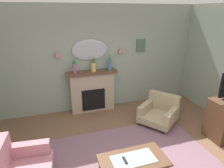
{
  "coord_description": "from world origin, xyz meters",
  "views": [
    {
      "loc": [
        -1.27,
        -2.5,
        2.69
      ],
      "look_at": [
        0.02,
        1.5,
        1.13
      ],
      "focal_mm": 31.78,
      "sensor_mm": 36.0,
      "label": 1
    }
  ],
  "objects_px": {
    "mantel_vase_right": "(110,63)",
    "wall_sconce_left": "(57,54)",
    "wall_mirror": "(90,50)",
    "wall_sconce_right": "(120,50)",
    "mantel_vase_centre": "(93,65)",
    "coffee_table": "(133,162)",
    "mantel_vase_left": "(74,66)",
    "framed_picture": "(141,46)",
    "armchair_in_corner": "(160,111)",
    "tv_remote": "(125,160)",
    "fireplace": "(92,92)"
  },
  "relations": [
    {
      "from": "tv_remote",
      "to": "framed_picture",
      "type": "bearing_deg",
      "value": 60.9
    },
    {
      "from": "wall_sconce_left",
      "to": "armchair_in_corner",
      "type": "bearing_deg",
      "value": -28.74
    },
    {
      "from": "mantel_vase_left",
      "to": "mantel_vase_right",
      "type": "distance_m",
      "value": 0.95
    },
    {
      "from": "fireplace",
      "to": "framed_picture",
      "type": "relative_size",
      "value": 3.78
    },
    {
      "from": "fireplace",
      "to": "mantel_vase_left",
      "type": "xyz_separation_m",
      "value": [
        -0.45,
        -0.03,
        0.79
      ]
    },
    {
      "from": "mantel_vase_centre",
      "to": "coffee_table",
      "type": "bearing_deg",
      "value": -89.61
    },
    {
      "from": "framed_picture",
      "to": "coffee_table",
      "type": "bearing_deg",
      "value": -116.76
    },
    {
      "from": "mantel_vase_left",
      "to": "mantel_vase_right",
      "type": "xyz_separation_m",
      "value": [
        0.95,
        0.0,
        0.0
      ]
    },
    {
      "from": "framed_picture",
      "to": "mantel_vase_right",
      "type": "bearing_deg",
      "value": -169.8
    },
    {
      "from": "mantel_vase_left",
      "to": "wall_mirror",
      "type": "xyz_separation_m",
      "value": [
        0.45,
        0.17,
        0.35
      ]
    },
    {
      "from": "coffee_table",
      "to": "wall_sconce_left",
      "type": "bearing_deg",
      "value": 108.28
    },
    {
      "from": "mantel_vase_centre",
      "to": "wall_mirror",
      "type": "xyz_separation_m",
      "value": [
        -0.05,
        0.17,
        0.38
      ]
    },
    {
      "from": "coffee_table",
      "to": "tv_remote",
      "type": "bearing_deg",
      "value": 178.36
    },
    {
      "from": "fireplace",
      "to": "framed_picture",
      "type": "distance_m",
      "value": 1.91
    },
    {
      "from": "fireplace",
      "to": "armchair_in_corner",
      "type": "height_order",
      "value": "fireplace"
    },
    {
      "from": "mantel_vase_left",
      "to": "wall_sconce_right",
      "type": "distance_m",
      "value": 1.34
    },
    {
      "from": "mantel_vase_left",
      "to": "mantel_vase_centre",
      "type": "relative_size",
      "value": 1.02
    },
    {
      "from": "mantel_vase_left",
      "to": "armchair_in_corner",
      "type": "bearing_deg",
      "value": -30.98
    },
    {
      "from": "mantel_vase_left",
      "to": "wall_sconce_left",
      "type": "bearing_deg",
      "value": 163.3
    },
    {
      "from": "armchair_in_corner",
      "to": "wall_mirror",
      "type": "bearing_deg",
      "value": 137.95
    },
    {
      "from": "mantel_vase_centre",
      "to": "framed_picture",
      "type": "xyz_separation_m",
      "value": [
        1.45,
        0.18,
        0.42
      ]
    },
    {
      "from": "mantel_vase_left",
      "to": "tv_remote",
      "type": "bearing_deg",
      "value": -82.03
    },
    {
      "from": "mantel_vase_right",
      "to": "armchair_in_corner",
      "type": "distance_m",
      "value": 1.83
    },
    {
      "from": "wall_sconce_left",
      "to": "tv_remote",
      "type": "xyz_separation_m",
      "value": [
        0.77,
        -2.78,
        -1.21
      ]
    },
    {
      "from": "framed_picture",
      "to": "armchair_in_corner",
      "type": "height_order",
      "value": "framed_picture"
    },
    {
      "from": "coffee_table",
      "to": "mantel_vase_right",
      "type": "bearing_deg",
      "value": 80.78
    },
    {
      "from": "fireplace",
      "to": "wall_mirror",
      "type": "height_order",
      "value": "wall_mirror"
    },
    {
      "from": "mantel_vase_centre",
      "to": "wall_sconce_left",
      "type": "relative_size",
      "value": 2.84
    },
    {
      "from": "mantel_vase_centre",
      "to": "mantel_vase_right",
      "type": "height_order",
      "value": "mantel_vase_right"
    },
    {
      "from": "fireplace",
      "to": "wall_sconce_left",
      "type": "relative_size",
      "value": 9.71
    },
    {
      "from": "mantel_vase_right",
      "to": "coffee_table",
      "type": "height_order",
      "value": "mantel_vase_right"
    },
    {
      "from": "mantel_vase_right",
      "to": "wall_sconce_left",
      "type": "relative_size",
      "value": 3.14
    },
    {
      "from": "wall_sconce_left",
      "to": "mantel_vase_centre",
      "type": "bearing_deg",
      "value": -7.59
    },
    {
      "from": "wall_mirror",
      "to": "wall_sconce_right",
      "type": "height_order",
      "value": "wall_mirror"
    },
    {
      "from": "wall_sconce_left",
      "to": "coffee_table",
      "type": "bearing_deg",
      "value": -71.72
    },
    {
      "from": "mantel_vase_left",
      "to": "framed_picture",
      "type": "relative_size",
      "value": 1.13
    },
    {
      "from": "wall_sconce_left",
      "to": "wall_sconce_right",
      "type": "bearing_deg",
      "value": 0.0
    },
    {
      "from": "fireplace",
      "to": "mantel_vase_centre",
      "type": "distance_m",
      "value": 0.76
    },
    {
      "from": "wall_sconce_right",
      "to": "coffee_table",
      "type": "xyz_separation_m",
      "value": [
        -0.78,
        -2.78,
        -1.28
      ]
    },
    {
      "from": "wall_sconce_left",
      "to": "framed_picture",
      "type": "distance_m",
      "value": 2.35
    },
    {
      "from": "fireplace",
      "to": "coffee_table",
      "type": "bearing_deg",
      "value": -88.55
    },
    {
      "from": "mantel_vase_left",
      "to": "wall_sconce_right",
      "type": "bearing_deg",
      "value": 5.27
    },
    {
      "from": "mantel_vase_centre",
      "to": "framed_picture",
      "type": "relative_size",
      "value": 1.1
    },
    {
      "from": "mantel_vase_right",
      "to": "tv_remote",
      "type": "bearing_deg",
      "value": -102.28
    },
    {
      "from": "mantel_vase_right",
      "to": "wall_mirror",
      "type": "bearing_deg",
      "value": 161.22
    },
    {
      "from": "mantel_vase_right",
      "to": "mantel_vase_left",
      "type": "bearing_deg",
      "value": -180.0
    },
    {
      "from": "armchair_in_corner",
      "to": "tv_remote",
      "type": "bearing_deg",
      "value": -135.57
    },
    {
      "from": "fireplace",
      "to": "mantel_vase_right",
      "type": "bearing_deg",
      "value": -3.24
    },
    {
      "from": "wall_sconce_right",
      "to": "coffee_table",
      "type": "distance_m",
      "value": 3.16
    },
    {
      "from": "wall_sconce_right",
      "to": "fireplace",
      "type": "bearing_deg",
      "value": -173.84
    }
  ]
}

